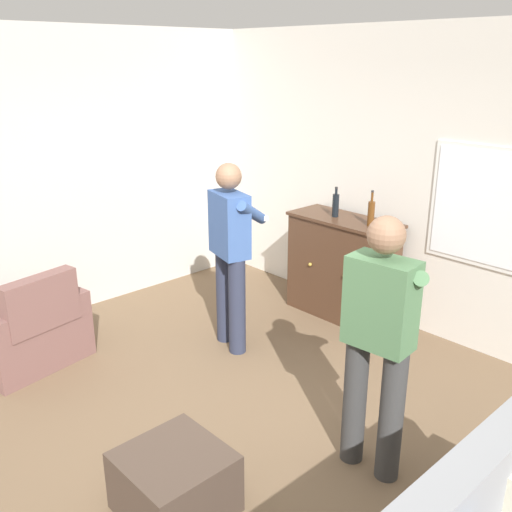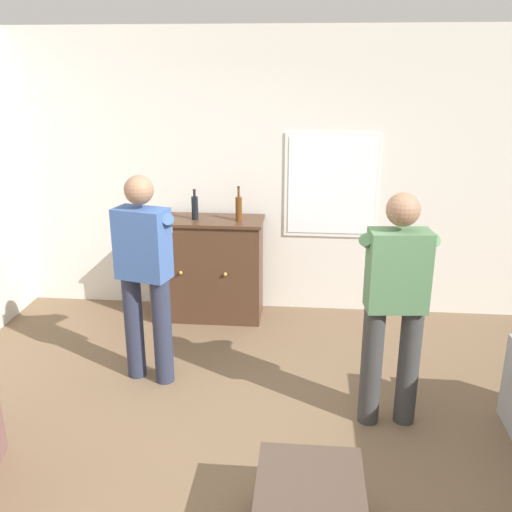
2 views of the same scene
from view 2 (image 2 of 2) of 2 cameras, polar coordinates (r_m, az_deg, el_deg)
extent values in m
plane|color=brown|center=(3.87, -1.12, -20.64)|extent=(10.40, 10.40, 0.00)
cube|color=silver|center=(5.74, 1.74, 8.12)|extent=(5.20, 0.12, 2.80)
cube|color=silver|center=(5.69, 7.50, 6.96)|extent=(0.91, 0.02, 1.03)
cube|color=white|center=(5.68, 7.50, 6.95)|extent=(0.83, 0.03, 0.95)
cube|color=#472D1E|center=(5.71, -4.90, -1.41)|extent=(1.08, 0.44, 1.00)
cube|color=#472D1E|center=(5.55, -5.05, 3.56)|extent=(1.12, 0.48, 0.03)
sphere|color=#B79338|center=(5.52, -7.55, -1.68)|extent=(0.04, 0.04, 0.04)
sphere|color=#B79338|center=(5.44, -3.10, -1.84)|extent=(0.04, 0.04, 0.04)
cylinder|color=#593314|center=(5.44, -1.74, 4.72)|extent=(0.06, 0.06, 0.23)
cylinder|color=#593314|center=(5.41, -1.75, 6.36)|extent=(0.02, 0.02, 0.09)
cylinder|color=#262626|center=(5.39, -1.76, 6.90)|extent=(0.03, 0.03, 0.02)
cylinder|color=black|center=(5.52, -6.13, 4.79)|extent=(0.06, 0.06, 0.22)
cylinder|color=black|center=(5.49, -6.18, 6.21)|extent=(0.03, 0.03, 0.06)
cylinder|color=#262626|center=(5.48, -6.20, 6.58)|extent=(0.03, 0.03, 0.02)
cube|color=#47382D|center=(3.36, 5.34, -23.80)|extent=(0.57, 0.57, 0.38)
cylinder|color=#282D42|center=(4.74, -12.10, -6.91)|extent=(0.15, 0.15, 0.88)
cylinder|color=#282D42|center=(4.61, -9.33, -7.46)|extent=(0.15, 0.15, 0.88)
cube|color=#385693|center=(4.41, -11.29, 1.21)|extent=(0.44, 0.32, 0.55)
sphere|color=#8C664C|center=(4.31, -11.64, 6.48)|extent=(0.22, 0.22, 0.22)
cylinder|color=#385693|center=(4.57, -11.58, 3.24)|extent=(0.39, 0.35, 0.29)
cylinder|color=#385693|center=(4.46, -9.05, 2.99)|extent=(0.24, 0.44, 0.29)
cube|color=white|center=(4.67, -9.29, 2.61)|extent=(0.16, 0.08, 0.04)
cylinder|color=#383838|center=(4.15, 11.45, -10.77)|extent=(0.15, 0.15, 0.88)
cylinder|color=#383838|center=(4.20, 14.99, -10.62)|extent=(0.15, 0.15, 0.88)
cube|color=#4C754C|center=(3.88, 14.01, -1.44)|extent=(0.42, 0.26, 0.55)
sphere|color=#8C664C|center=(3.76, 14.50, 4.51)|extent=(0.22, 0.22, 0.22)
cylinder|color=#4C754C|center=(3.97, 11.99, 0.84)|extent=(0.30, 0.42, 0.29)
cylinder|color=#4C754C|center=(4.02, 15.20, 0.83)|extent=(0.35, 0.39, 0.29)
cube|color=white|center=(4.17, 13.03, 0.40)|extent=(0.15, 0.05, 0.04)
camera|label=1|loc=(2.53, 73.38, 7.00)|focal=40.00mm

